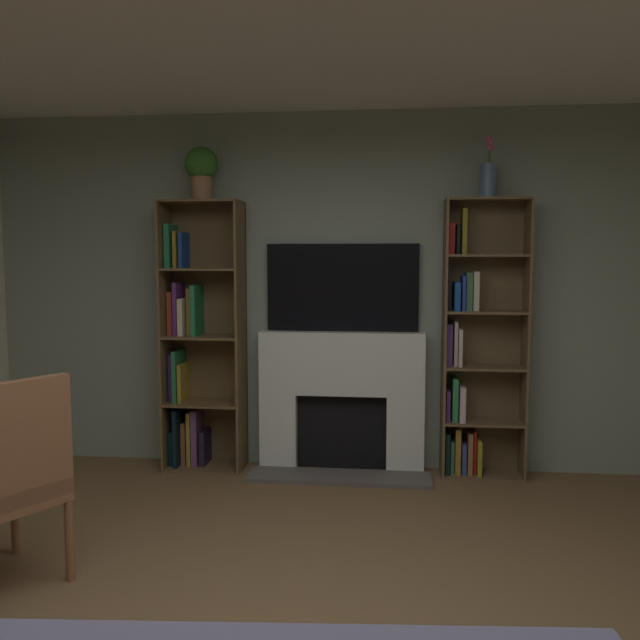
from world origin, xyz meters
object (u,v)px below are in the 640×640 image
(fireplace, at_px, (342,399))
(tv, at_px, (343,287))
(bookshelf_right, at_px, (474,349))
(vase_with_flowers, at_px, (489,177))
(bookshelf_left, at_px, (197,348))
(potted_plant, at_px, (201,169))

(fireplace, distance_m, tv, 0.85)
(bookshelf_right, bearing_deg, vase_with_flowers, -39.94)
(fireplace, xyz_separation_m, vase_with_flowers, (1.04, -0.05, 1.63))
(tv, relative_size, bookshelf_left, 0.56)
(fireplace, xyz_separation_m, potted_plant, (-1.04, -0.05, 1.72))
(tv, distance_m, vase_with_flowers, 1.31)
(bookshelf_left, xyz_separation_m, bookshelf_right, (2.08, 0.02, 0.02))
(vase_with_flowers, bearing_deg, tv, 173.40)
(fireplace, height_order, potted_plant, potted_plant)
(bookshelf_left, bearing_deg, bookshelf_right, 0.64)
(bookshelf_left, distance_m, vase_with_flowers, 2.49)
(bookshelf_right, distance_m, potted_plant, 2.41)
(fireplace, relative_size, tv, 1.17)
(bookshelf_left, height_order, potted_plant, potted_plant)
(tv, relative_size, potted_plant, 2.89)
(bookshelf_right, relative_size, potted_plant, 5.14)
(bookshelf_left, relative_size, bookshelf_right, 1.00)
(fireplace, height_order, bookshelf_right, bookshelf_right)
(fireplace, bearing_deg, bookshelf_right, 0.02)
(tv, relative_size, vase_with_flowers, 2.67)
(bookshelf_left, distance_m, bookshelf_right, 2.08)
(bookshelf_left, height_order, vase_with_flowers, vase_with_flowers)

